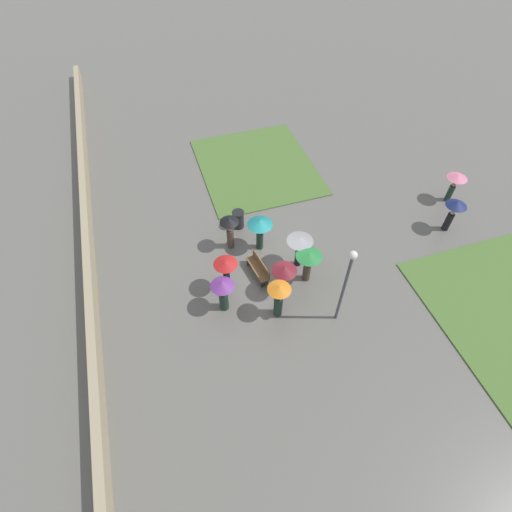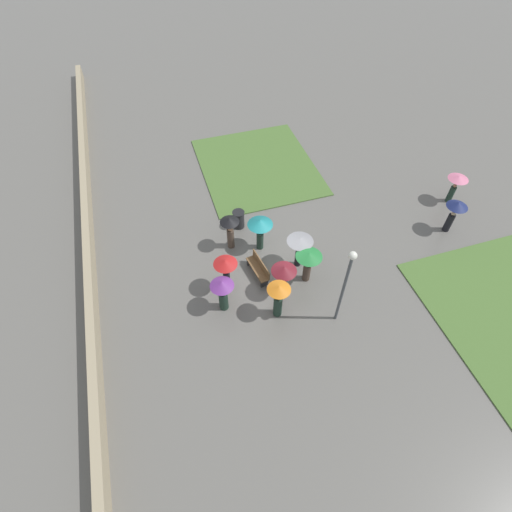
{
  "view_description": "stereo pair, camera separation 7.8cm",
  "coord_description": "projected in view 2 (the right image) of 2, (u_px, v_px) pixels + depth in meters",
  "views": [
    {
      "loc": [
        11.16,
        -4.29,
        14.59
      ],
      "look_at": [
        0.2,
        -0.8,
        1.15
      ],
      "focal_mm": 28.0,
      "sensor_mm": 36.0,
      "label": 1
    },
    {
      "loc": [
        11.18,
        -4.22,
        14.59
      ],
      "look_at": [
        0.2,
        -0.8,
        1.15
      ],
      "focal_mm": 28.0,
      "sensor_mm": 36.0,
      "label": 2
    }
  ],
  "objects": [
    {
      "name": "parapet_wall",
      "position": [
        92.0,
        302.0,
        16.94
      ],
      "size": [
        45.0,
        0.35,
        0.89
      ],
      "color": "tan",
      "rests_on": "ground_plane"
    },
    {
      "name": "crowd_person_teal",
      "position": [
        260.0,
        227.0,
        18.48
      ],
      "size": [
        1.2,
        1.2,
        1.85
      ],
      "rotation": [
        0.0,
        0.0,
        1.0
      ],
      "color": "#1E3328",
      "rests_on": "ground_plane"
    },
    {
      "name": "crowd_person_red",
      "position": [
        226.0,
        268.0,
        16.88
      ],
      "size": [
        1.03,
        1.03,
        1.93
      ],
      "rotation": [
        0.0,
        0.0,
        1.35
      ],
      "color": "black",
      "rests_on": "ground_plane"
    },
    {
      "name": "lamp_post",
      "position": [
        346.0,
        279.0,
        14.87
      ],
      "size": [
        0.32,
        0.32,
        4.24
      ],
      "color": "#474C51",
      "rests_on": "ground_plane"
    },
    {
      "name": "park_bench",
      "position": [
        259.0,
        268.0,
        18.14
      ],
      "size": [
        1.66,
        0.67,
        0.9
      ],
      "rotation": [
        0.0,
        0.0,
        0.16
      ],
      "color": "brown",
      "rests_on": "ground_plane"
    },
    {
      "name": "ground_plane",
      "position": [
        271.0,
        265.0,
        18.84
      ],
      "size": [
        90.0,
        90.0,
        0.0
      ],
      "primitive_type": "plane",
      "color": "#66635E"
    },
    {
      "name": "lone_walker_mid_plaza",
      "position": [
        455.0,
        210.0,
        19.32
      ],
      "size": [
        1.02,
        1.02,
        1.86
      ],
      "rotation": [
        0.0,
        0.0,
        1.88
      ],
      "color": "black",
      "rests_on": "ground_plane"
    },
    {
      "name": "crowd_person_green",
      "position": [
        308.0,
        260.0,
        17.31
      ],
      "size": [
        1.17,
        1.17,
        1.78
      ],
      "rotation": [
        0.0,
        0.0,
        1.01
      ],
      "color": "#47382D",
      "rests_on": "ground_plane"
    },
    {
      "name": "crowd_person_maroon",
      "position": [
        284.0,
        274.0,
        16.83
      ],
      "size": [
        1.1,
        1.1,
        1.8
      ],
      "rotation": [
        0.0,
        0.0,
        1.61
      ],
      "color": "#2D2333",
      "rests_on": "ground_plane"
    },
    {
      "name": "trash_bin",
      "position": [
        239.0,
        219.0,
        20.15
      ],
      "size": [
        0.62,
        0.62,
        0.98
      ],
      "color": "#232326",
      "rests_on": "ground_plane"
    },
    {
      "name": "crowd_person_black",
      "position": [
        230.0,
        228.0,
        18.65
      ],
      "size": [
        0.91,
        0.91,
        1.89
      ],
      "rotation": [
        0.0,
        0.0,
        6.14
      ],
      "color": "#47382D",
      "rests_on": "ground_plane"
    },
    {
      "name": "crowd_person_purple",
      "position": [
        222.0,
        290.0,
        16.36
      ],
      "size": [
        1.0,
        1.0,
        1.82
      ],
      "rotation": [
        0.0,
        0.0,
        1.24
      ],
      "color": "#1E3328",
      "rests_on": "ground_plane"
    },
    {
      "name": "lawn_patch_near",
      "position": [
        257.0,
        166.0,
        23.75
      ],
      "size": [
        7.47,
        6.52,
        0.06
      ],
      "color": "#4C7033",
      "rests_on": "ground_plane"
    },
    {
      "name": "crowd_person_orange",
      "position": [
        278.0,
        296.0,
        16.14
      ],
      "size": [
        0.97,
        0.97,
        1.95
      ],
      "rotation": [
        0.0,
        0.0,
        3.57
      ],
      "color": "#1E3328",
      "rests_on": "ground_plane"
    },
    {
      "name": "lone_walker_far_path",
      "position": [
        456.0,
        183.0,
        20.86
      ],
      "size": [
        1.04,
        1.04,
        1.68
      ],
      "rotation": [
        0.0,
        0.0,
        4.37
      ],
      "color": "#1E3328",
      "rests_on": "ground_plane"
    },
    {
      "name": "crowd_person_grey",
      "position": [
        300.0,
        244.0,
        17.79
      ],
      "size": [
        1.2,
        1.2,
        1.82
      ],
      "rotation": [
        0.0,
        0.0,
        1.98
      ],
      "color": "black",
      "rests_on": "ground_plane"
    }
  ]
}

